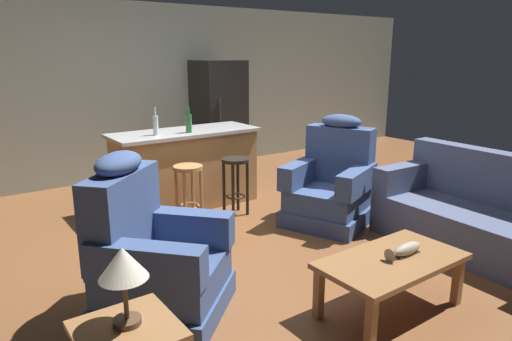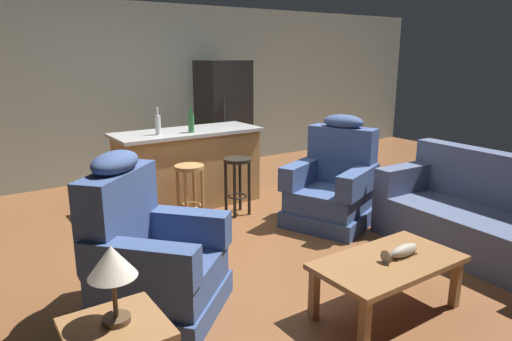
{
  "view_description": "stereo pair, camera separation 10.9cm",
  "coord_description": "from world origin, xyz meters",
  "px_view_note": "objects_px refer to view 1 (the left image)",
  "views": [
    {
      "loc": [
        -2.49,
        -3.6,
        1.86
      ],
      "look_at": [
        0.03,
        -0.1,
        0.75
      ],
      "focal_mm": 32.0,
      "sensor_mm": 36.0,
      "label": 1
    },
    {
      "loc": [
        -2.4,
        -3.67,
        1.86
      ],
      "look_at": [
        0.03,
        -0.1,
        0.75
      ],
      "focal_mm": 32.0,
      "sensor_mm": 36.0,
      "label": 2
    }
  ],
  "objects_px": {
    "recliner_near_lamp": "(153,259)",
    "kitchen_island": "(186,168)",
    "bottle_tall_green": "(189,123)",
    "bar_stool_left": "(188,184)",
    "refrigerator": "(219,118)",
    "bar_stool_right": "(235,176)",
    "table_lamp": "(123,267)",
    "couch": "(481,217)",
    "recliner_near_island": "(331,186)",
    "coffee_table": "(392,265)",
    "bottle_short_amber": "(156,125)",
    "fish_figurine": "(404,250)"
  },
  "relations": [
    {
      "from": "bar_stool_right",
      "to": "bottle_short_amber",
      "type": "xyz_separation_m",
      "value": [
        -0.73,
        0.54,
        0.6
      ]
    },
    {
      "from": "bar_stool_right",
      "to": "recliner_near_island",
      "type": "bearing_deg",
      "value": -48.25
    },
    {
      "from": "recliner_near_lamp",
      "to": "recliner_near_island",
      "type": "bearing_deg",
      "value": 61.97
    },
    {
      "from": "fish_figurine",
      "to": "bottle_tall_green",
      "type": "relative_size",
      "value": 1.1
    },
    {
      "from": "coffee_table",
      "to": "recliner_near_lamp",
      "type": "relative_size",
      "value": 0.92
    },
    {
      "from": "coffee_table",
      "to": "fish_figurine",
      "type": "height_order",
      "value": "fish_figurine"
    },
    {
      "from": "table_lamp",
      "to": "kitchen_island",
      "type": "distance_m",
      "value": 3.51
    },
    {
      "from": "couch",
      "to": "bottle_tall_green",
      "type": "bearing_deg",
      "value": -56.05
    },
    {
      "from": "recliner_near_lamp",
      "to": "refrigerator",
      "type": "xyz_separation_m",
      "value": [
        2.53,
        3.26,
        0.46
      ]
    },
    {
      "from": "fish_figurine",
      "to": "bottle_short_amber",
      "type": "bearing_deg",
      "value": 101.34
    },
    {
      "from": "recliner_near_island",
      "to": "bar_stool_right",
      "type": "relative_size",
      "value": 1.76
    },
    {
      "from": "bar_stool_left",
      "to": "couch",
      "type": "bearing_deg",
      "value": -48.94
    },
    {
      "from": "kitchen_island",
      "to": "bar_stool_left",
      "type": "bearing_deg",
      "value": -115.17
    },
    {
      "from": "recliner_near_lamp",
      "to": "kitchen_island",
      "type": "bearing_deg",
      "value": 105.05
    },
    {
      "from": "bar_stool_left",
      "to": "bottle_short_amber",
      "type": "distance_m",
      "value": 0.82
    },
    {
      "from": "bar_stool_left",
      "to": "bar_stool_right",
      "type": "xyz_separation_m",
      "value": [
        0.61,
        0.0,
        0.0
      ]
    },
    {
      "from": "coffee_table",
      "to": "recliner_near_lamp",
      "type": "height_order",
      "value": "recliner_near_lamp"
    },
    {
      "from": "recliner_near_lamp",
      "to": "recliner_near_island",
      "type": "height_order",
      "value": "same"
    },
    {
      "from": "recliner_near_island",
      "to": "bar_stool_left",
      "type": "xyz_separation_m",
      "value": [
        -1.35,
        0.83,
        0.05
      ]
    },
    {
      "from": "recliner_near_island",
      "to": "refrigerator",
      "type": "distance_m",
      "value": 2.7
    },
    {
      "from": "bar_stool_left",
      "to": "refrigerator",
      "type": "xyz_separation_m",
      "value": [
        1.5,
        1.83,
        0.41
      ]
    },
    {
      "from": "bar_stool_left",
      "to": "refrigerator",
      "type": "height_order",
      "value": "refrigerator"
    },
    {
      "from": "fish_figurine",
      "to": "kitchen_island",
      "type": "height_order",
      "value": "kitchen_island"
    },
    {
      "from": "bar_stool_right",
      "to": "table_lamp",
      "type": "bearing_deg",
      "value": -132.83
    },
    {
      "from": "recliner_near_island",
      "to": "refrigerator",
      "type": "bearing_deg",
      "value": -115.73
    },
    {
      "from": "recliner_near_island",
      "to": "bar_stool_left",
      "type": "distance_m",
      "value": 1.59
    },
    {
      "from": "kitchen_island",
      "to": "bar_stool_right",
      "type": "xyz_separation_m",
      "value": [
        0.32,
        -0.63,
        -0.01
      ]
    },
    {
      "from": "fish_figurine",
      "to": "recliner_near_lamp",
      "type": "xyz_separation_m",
      "value": [
        -1.52,
        1.02,
        -0.04
      ]
    },
    {
      "from": "couch",
      "to": "recliner_near_lamp",
      "type": "xyz_separation_m",
      "value": [
        -2.98,
        0.81,
        0.08
      ]
    },
    {
      "from": "bottle_tall_green",
      "to": "bottle_short_amber",
      "type": "xyz_separation_m",
      "value": [
        -0.39,
        0.07,
        0.0
      ]
    },
    {
      "from": "fish_figurine",
      "to": "table_lamp",
      "type": "xyz_separation_m",
      "value": [
        -2.03,
        0.12,
        0.41
      ]
    },
    {
      "from": "couch",
      "to": "kitchen_island",
      "type": "relative_size",
      "value": 1.07
    },
    {
      "from": "fish_figurine",
      "to": "couch",
      "type": "height_order",
      "value": "couch"
    },
    {
      "from": "coffee_table",
      "to": "bottle_tall_green",
      "type": "relative_size",
      "value": 3.55
    },
    {
      "from": "coffee_table",
      "to": "table_lamp",
      "type": "relative_size",
      "value": 2.68
    },
    {
      "from": "bottle_tall_green",
      "to": "bottle_short_amber",
      "type": "bearing_deg",
      "value": 170.38
    },
    {
      "from": "recliner_near_island",
      "to": "refrigerator",
      "type": "height_order",
      "value": "refrigerator"
    },
    {
      "from": "bar_stool_right",
      "to": "refrigerator",
      "type": "distance_m",
      "value": 2.07
    },
    {
      "from": "refrigerator",
      "to": "bottle_short_amber",
      "type": "xyz_separation_m",
      "value": [
        -1.61,
        -1.29,
        0.19
      ]
    },
    {
      "from": "bar_stool_left",
      "to": "recliner_near_lamp",
      "type": "bearing_deg",
      "value": -125.7
    },
    {
      "from": "couch",
      "to": "coffee_table",
      "type": "bearing_deg",
      "value": 9.08
    },
    {
      "from": "table_lamp",
      "to": "bar_stool_right",
      "type": "xyz_separation_m",
      "value": [
        2.16,
        2.33,
        -0.4
      ]
    },
    {
      "from": "couch",
      "to": "recliner_near_lamp",
      "type": "distance_m",
      "value": 3.09
    },
    {
      "from": "bottle_short_amber",
      "to": "couch",
      "type": "bearing_deg",
      "value": -53.45
    },
    {
      "from": "fish_figurine",
      "to": "bar_stool_right",
      "type": "height_order",
      "value": "bar_stool_right"
    },
    {
      "from": "recliner_near_island",
      "to": "kitchen_island",
      "type": "relative_size",
      "value": 0.67
    },
    {
      "from": "coffee_table",
      "to": "refrigerator",
      "type": "height_order",
      "value": "refrigerator"
    },
    {
      "from": "fish_figurine",
      "to": "couch",
      "type": "distance_m",
      "value": 1.49
    },
    {
      "from": "bar_stool_left",
      "to": "bar_stool_right",
      "type": "height_order",
      "value": "same"
    },
    {
      "from": "recliner_near_lamp",
      "to": "bottle_tall_green",
      "type": "height_order",
      "value": "bottle_tall_green"
    }
  ]
}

